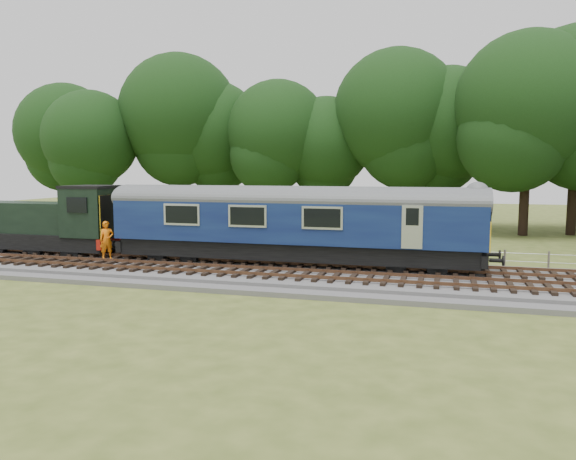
% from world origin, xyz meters
% --- Properties ---
extents(ground, '(120.00, 120.00, 0.00)m').
position_xyz_m(ground, '(0.00, 0.00, 0.00)').
color(ground, '#46551F').
rests_on(ground, ground).
extents(ballast, '(70.00, 7.00, 0.35)m').
position_xyz_m(ballast, '(0.00, 0.00, 0.17)').
color(ballast, '#4C4C4F').
rests_on(ballast, ground).
extents(track_north, '(67.20, 2.40, 0.21)m').
position_xyz_m(track_north, '(0.00, 1.40, 0.42)').
color(track_north, black).
rests_on(track_north, ballast).
extents(track_south, '(67.20, 2.40, 0.21)m').
position_xyz_m(track_south, '(0.00, -1.60, 0.42)').
color(track_south, black).
rests_on(track_south, ballast).
extents(fence, '(64.00, 0.12, 1.00)m').
position_xyz_m(fence, '(0.00, 4.50, 0.00)').
color(fence, '#6B6054').
rests_on(fence, ground).
extents(tree_line, '(70.00, 8.00, 18.00)m').
position_xyz_m(tree_line, '(0.00, 22.00, 0.00)').
color(tree_line, black).
rests_on(tree_line, ground).
extents(dmu_railcar, '(18.05, 2.86, 3.88)m').
position_xyz_m(dmu_railcar, '(-2.05, 1.40, 2.61)').
color(dmu_railcar, black).
rests_on(dmu_railcar, ground).
extents(shunter_loco, '(8.91, 2.60, 3.38)m').
position_xyz_m(shunter_loco, '(-15.97, 1.40, 1.97)').
color(shunter_loco, black).
rests_on(shunter_loco, ground).
extents(worker, '(0.84, 0.82, 1.95)m').
position_xyz_m(worker, '(-11.65, 0.22, 1.33)').
color(worker, orange).
rests_on(worker, ballast).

